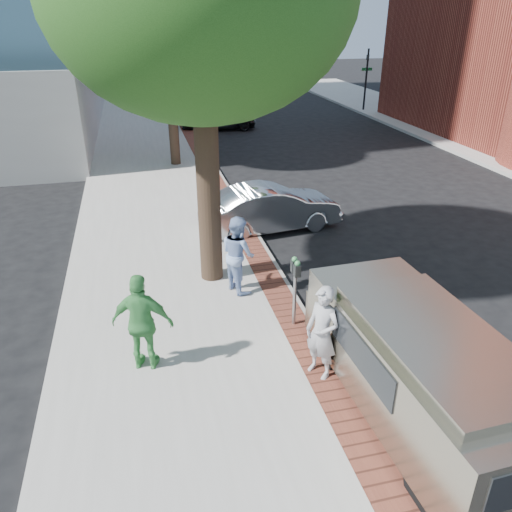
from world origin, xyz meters
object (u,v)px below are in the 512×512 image
object	(u,v)px
person_green	(143,323)
parking_meter	(295,278)
bg_car	(218,117)
person_gray	(322,333)
person_officer	(238,254)
sedan_silver	(271,208)
van	(415,361)

from	to	relation	value
person_green	parking_meter	bearing A→B (deg)	-149.19
bg_car	person_gray	bearing A→B (deg)	177.24
person_officer	sedan_silver	distance (m)	3.90
parking_meter	person_officer	size ratio (longest dim) A/B	0.84
sedan_silver	van	world-z (taller)	van
sedan_silver	bg_car	xyz separation A→B (m)	(0.89, 14.20, 0.02)
person_green	bg_car	xyz separation A→B (m)	(4.74, 20.03, -0.37)
person_green	van	bearing A→B (deg)	172.77
sedan_silver	van	size ratio (longest dim) A/B	0.83
parking_meter	person_gray	bearing A→B (deg)	-90.87
sedan_silver	bg_car	distance (m)	14.23
van	person_green	bearing A→B (deg)	152.18
person_gray	person_green	bearing A→B (deg)	-139.43
parking_meter	sedan_silver	bearing A→B (deg)	79.90
person_green	van	xyz separation A→B (m)	(4.05, -1.94, -0.09)
person_officer	person_green	distance (m)	3.17
parking_meter	person_officer	bearing A→B (deg)	114.81
person_gray	person_officer	world-z (taller)	person_officer
parking_meter	van	xyz separation A→B (m)	(1.12, -2.59, -0.23)
sedan_silver	parking_meter	bearing A→B (deg)	162.13
person_gray	sedan_silver	distance (m)	6.82
parking_meter	person_gray	size ratio (longest dim) A/B	0.87
parking_meter	sedan_silver	distance (m)	5.29
parking_meter	sedan_silver	size ratio (longest dim) A/B	0.36
van	bg_car	bearing A→B (deg)	85.98
person_officer	van	size ratio (longest dim) A/B	0.36
person_green	van	size ratio (longest dim) A/B	0.37
person_green	bg_car	world-z (taller)	person_green
bg_car	van	world-z (taller)	van
sedan_silver	person_officer	bearing A→B (deg)	146.23
person_officer	bg_car	distance (m)	17.89
person_green	sedan_silver	distance (m)	6.99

